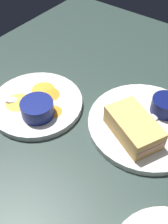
{
  "coord_description": "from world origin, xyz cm",
  "views": [
    {
      "loc": [
        -16.74,
        35.87,
        48.81
      ],
      "look_at": [
        9.3,
        1.12,
        3.0
      ],
      "focal_mm": 43.15,
      "sensor_mm": 36.0,
      "label": 1
    }
  ],
  "objects_px": {
    "plate_sandwich_main": "(145,124)",
    "sandwich_half_near": "(133,127)",
    "ramekin_dark_sauce": "(165,105)",
    "ramekin_light_gravy": "(37,108)",
    "spoon_by_dark_ramekin": "(149,121)",
    "plate_chips_companion": "(37,104)",
    "spoon_by_gravy_ramekin": "(16,100)"
  },
  "relations": [
    {
      "from": "spoon_by_gravy_ramekin",
      "to": "spoon_by_dark_ramekin",
      "type": "bearing_deg",
      "value": -155.3
    },
    {
      "from": "spoon_by_dark_ramekin",
      "to": "ramekin_light_gravy",
      "type": "bearing_deg",
      "value": 31.56
    },
    {
      "from": "plate_sandwich_main",
      "to": "ramekin_light_gravy",
      "type": "height_order",
      "value": "ramekin_light_gravy"
    },
    {
      "from": "plate_sandwich_main",
      "to": "plate_chips_companion",
      "type": "xyz_separation_m",
      "value": [
        0.25,
        0.1,
        0.0
      ]
    },
    {
      "from": "sandwich_half_near",
      "to": "spoon_by_dark_ramekin",
      "type": "bearing_deg",
      "value": -103.32
    },
    {
      "from": "ramekin_dark_sauce",
      "to": "spoon_by_dark_ramekin",
      "type": "distance_m",
      "value": 0.06
    },
    {
      "from": "plate_sandwich_main",
      "to": "ramekin_light_gravy",
      "type": "distance_m",
      "value": 0.26
    },
    {
      "from": "plate_chips_companion",
      "to": "ramekin_light_gravy",
      "type": "height_order",
      "value": "ramekin_light_gravy"
    },
    {
      "from": "sandwich_half_near",
      "to": "ramekin_light_gravy",
      "type": "xyz_separation_m",
      "value": [
        0.21,
        0.08,
        -0.0
      ]
    },
    {
      "from": "ramekin_dark_sauce",
      "to": "ramekin_light_gravy",
      "type": "bearing_deg",
      "value": 38.88
    },
    {
      "from": "sandwich_half_near",
      "to": "spoon_by_gravy_ramekin",
      "type": "bearing_deg",
      "value": 15.93
    },
    {
      "from": "ramekin_dark_sauce",
      "to": "plate_sandwich_main",
      "type": "bearing_deg",
      "value": 72.78
    },
    {
      "from": "plate_sandwich_main",
      "to": "plate_chips_companion",
      "type": "bearing_deg",
      "value": 22.22
    },
    {
      "from": "spoon_by_dark_ramekin",
      "to": "plate_chips_companion",
      "type": "relative_size",
      "value": 0.43
    },
    {
      "from": "ramekin_light_gravy",
      "to": "spoon_by_gravy_ramekin",
      "type": "height_order",
      "value": "ramekin_light_gravy"
    },
    {
      "from": "sandwich_half_near",
      "to": "ramekin_dark_sauce",
      "type": "bearing_deg",
      "value": -103.1
    },
    {
      "from": "ramekin_dark_sauce",
      "to": "plate_chips_companion",
      "type": "relative_size",
      "value": 0.29
    },
    {
      "from": "ramekin_dark_sauce",
      "to": "ramekin_light_gravy",
      "type": "height_order",
      "value": "same"
    },
    {
      "from": "plate_chips_companion",
      "to": "spoon_by_gravy_ramekin",
      "type": "xyz_separation_m",
      "value": [
        0.04,
        0.03,
        0.01
      ]
    },
    {
      "from": "plate_sandwich_main",
      "to": "spoon_by_gravy_ramekin",
      "type": "bearing_deg",
      "value": 24.3
    },
    {
      "from": "sandwich_half_near",
      "to": "spoon_by_dark_ramekin",
      "type": "xyz_separation_m",
      "value": [
        -0.01,
        -0.06,
        -0.02
      ]
    },
    {
      "from": "ramekin_light_gravy",
      "to": "ramekin_dark_sauce",
      "type": "bearing_deg",
      "value": -141.12
    },
    {
      "from": "sandwich_half_near",
      "to": "plate_chips_companion",
      "type": "bearing_deg",
      "value": 12.08
    },
    {
      "from": "plate_sandwich_main",
      "to": "spoon_by_gravy_ramekin",
      "type": "xyz_separation_m",
      "value": [
        0.29,
        0.13,
        0.01
      ]
    },
    {
      "from": "plate_chips_companion",
      "to": "ramekin_light_gravy",
      "type": "distance_m",
      "value": 0.05
    },
    {
      "from": "ramekin_dark_sauce",
      "to": "spoon_by_gravy_ramekin",
      "type": "distance_m",
      "value": 0.37
    },
    {
      "from": "plate_sandwich_main",
      "to": "ramekin_light_gravy",
      "type": "bearing_deg",
      "value": 31.26
    },
    {
      "from": "plate_sandwich_main",
      "to": "sandwich_half_near",
      "type": "relative_size",
      "value": 1.8
    },
    {
      "from": "plate_sandwich_main",
      "to": "spoon_by_dark_ramekin",
      "type": "height_order",
      "value": "spoon_by_dark_ramekin"
    },
    {
      "from": "plate_sandwich_main",
      "to": "sandwich_half_near",
      "type": "xyz_separation_m",
      "value": [
        0.01,
        0.05,
        0.03
      ]
    },
    {
      "from": "spoon_by_dark_ramekin",
      "to": "plate_chips_companion",
      "type": "height_order",
      "value": "spoon_by_dark_ramekin"
    },
    {
      "from": "ramekin_dark_sauce",
      "to": "spoon_by_dark_ramekin",
      "type": "relative_size",
      "value": 0.68
    }
  ]
}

